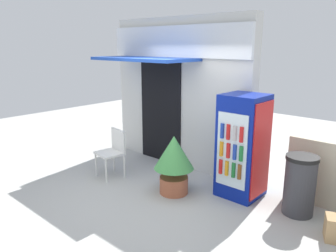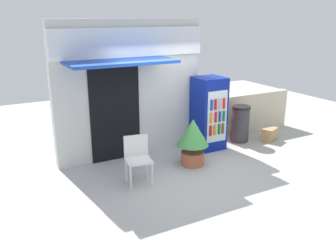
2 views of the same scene
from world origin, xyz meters
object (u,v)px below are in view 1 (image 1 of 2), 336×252
potted_plant_near_shop (174,159)px  drink_cooler (243,146)px  trash_bin (300,185)px  plastic_chair (113,149)px

potted_plant_near_shop → drink_cooler: bearing=38.4°
potted_plant_near_shop → trash_bin: (1.86, 0.71, -0.15)m
drink_cooler → potted_plant_near_shop: (-0.89, -0.70, -0.25)m
drink_cooler → trash_bin: size_ratio=1.88×
potted_plant_near_shop → plastic_chair: bearing=-171.6°
plastic_chair → potted_plant_near_shop: 1.38m
drink_cooler → plastic_chair: bearing=-158.1°
trash_bin → drink_cooler: bearing=-179.5°
drink_cooler → plastic_chair: size_ratio=1.89×
potted_plant_near_shop → trash_bin: bearing=21.0°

